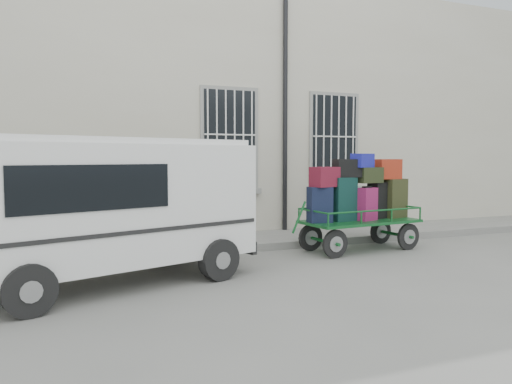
{
  "coord_description": "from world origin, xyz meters",
  "views": [
    {
      "loc": [
        -4.11,
        -7.63,
        1.86
      ],
      "look_at": [
        -0.57,
        1.0,
        1.21
      ],
      "focal_mm": 35.0,
      "sensor_mm": 36.0,
      "label": 1
    }
  ],
  "objects": [
    {
      "name": "ground",
      "position": [
        0.0,
        0.0,
        0.0
      ],
      "size": [
        80.0,
        80.0,
        0.0
      ],
      "primitive_type": "plane",
      "color": "slate",
      "rests_on": "ground"
    },
    {
      "name": "building",
      "position": [
        0.0,
        5.5,
        3.0
      ],
      "size": [
        24.0,
        5.15,
        6.0
      ],
      "color": "#BDB6A1",
      "rests_on": "ground"
    },
    {
      "name": "sidewalk",
      "position": [
        0.0,
        2.2,
        0.07
      ],
      "size": [
        24.0,
        1.7,
        0.15
      ],
      "primitive_type": "cube",
      "color": "slate",
      "rests_on": "ground"
    },
    {
      "name": "luggage_cart",
      "position": [
        1.54,
        0.72,
        1.02
      ],
      "size": [
        2.8,
        1.28,
        1.93
      ],
      "rotation": [
        0.0,
        0.0,
        0.09
      ],
      "color": "black",
      "rests_on": "ground"
    },
    {
      "name": "van",
      "position": [
        -3.36,
        -0.13,
        1.22
      ],
      "size": [
        4.53,
        2.94,
        2.13
      ],
      "rotation": [
        0.0,
        0.0,
        0.31
      ],
      "color": "white",
      "rests_on": "ground"
    }
  ]
}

